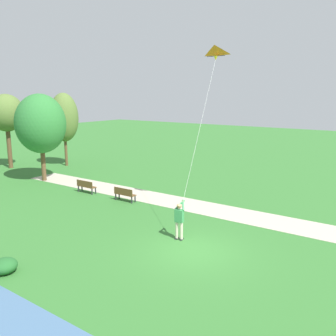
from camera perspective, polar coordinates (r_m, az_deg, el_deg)
The scene contains 10 objects.
ground_plane at distance 16.17m, azimuth 4.05°, elevation -12.86°, with size 120.00×120.00×0.00m, color #33702D.
walkway_path at distance 21.63m, azimuth 7.28°, elevation -6.51°, with size 2.40×32.00×0.02m, color #B7AD99.
person_kite_flyer at distance 16.98m, azimuth 1.79°, elevation -7.81°, with size 0.62×0.52×1.83m.
flying_kite at distance 19.67m, azimuth 7.22°, elevation 17.24°, with size 3.78×1.12×7.35m.
park_bench_near_walkway at distance 23.17m, azimuth -6.82°, elevation -3.98°, with size 0.46×1.50×0.88m.
park_bench_far_walkway at distance 25.57m, azimuth -12.71°, elevation -2.71°, with size 0.46×1.50×0.88m.
tree_horizon_far at distance 35.94m, azimuth -23.96°, elevation 7.80°, with size 3.16×2.96×6.68m.
tree_lakeside_far at distance 29.57m, azimuth -19.30°, elevation 6.53°, with size 3.79×3.82×6.71m.
tree_treeline_right at distance 35.38m, azimuth -15.94°, elevation 7.59°, with size 2.65×2.54×6.79m.
lakeside_shrub at distance 15.53m, azimuth -24.22°, elevation -13.78°, with size 0.97×0.94×0.59m, color #236028.
Camera 1 is at (-12.62, -7.61, 6.66)m, focal length 38.98 mm.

